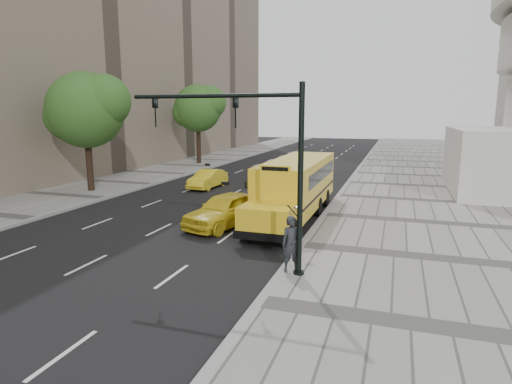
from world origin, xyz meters
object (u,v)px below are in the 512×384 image
(tree_c, at_px, (199,108))
(pedestrian, at_px, (292,244))
(taxi_far, at_px, (208,179))
(tree_b, at_px, (87,109))
(school_bus, at_px, (296,183))
(taxi_near, at_px, (226,210))
(traffic_signal, at_px, (259,155))

(tree_c, xyz_separation_m, pedestrian, (16.72, -27.58, -4.79))
(tree_c, height_order, taxi_far, tree_c)
(tree_b, distance_m, school_bus, 15.55)
(tree_c, relative_size, taxi_near, 1.72)
(tree_c, bearing_deg, pedestrian, -58.76)
(tree_c, xyz_separation_m, taxi_far, (6.84, -12.84, -5.23))
(taxi_near, bearing_deg, school_bus, 67.04)
(pedestrian, relative_size, traffic_signal, 0.30)
(taxi_near, relative_size, pedestrian, 2.51)
(school_bus, xyz_separation_m, traffic_signal, (0.69, -8.58, 2.33))
(pedestrian, bearing_deg, traffic_signal, 162.39)
(taxi_far, xyz_separation_m, pedestrian, (9.89, -14.73, 0.44))
(tree_b, height_order, school_bus, tree_b)
(tree_b, xyz_separation_m, traffic_signal, (15.60, -10.72, -1.56))
(tree_b, distance_m, tree_c, 16.99)
(tree_c, height_order, taxi_near, tree_c)
(taxi_far, bearing_deg, tree_c, 121.13)
(tree_c, xyz_separation_m, traffic_signal, (15.60, -27.71, -1.81))
(tree_c, relative_size, school_bus, 0.72)
(tree_b, relative_size, pedestrian, 4.23)
(taxi_near, height_order, taxi_far, taxi_near)
(pedestrian, bearing_deg, tree_b, 123.38)
(taxi_far, relative_size, pedestrian, 2.11)
(traffic_signal, bearing_deg, pedestrian, 6.68)
(tree_c, xyz_separation_m, taxi_near, (12.17, -22.34, -5.08))
(tree_c, relative_size, pedestrian, 4.32)
(tree_c, bearing_deg, tree_b, -89.99)
(tree_b, bearing_deg, traffic_signal, -34.49)
(taxi_near, bearing_deg, pedestrian, -31.50)
(traffic_signal, bearing_deg, taxi_far, 120.52)
(tree_b, height_order, taxi_near, tree_b)
(school_bus, distance_m, taxi_far, 10.29)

